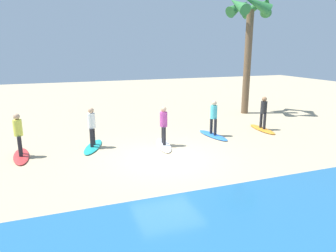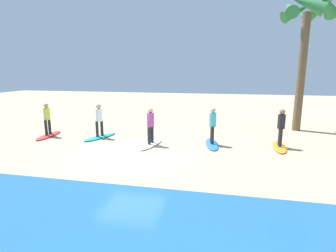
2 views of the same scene
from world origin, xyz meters
TOP-DOWN VIEW (x-y plane):
  - ground_plane at (0.00, 0.00)m, footprint 60.00×60.00m
  - surfboard_orange at (-6.09, -2.32)m, footprint 0.71×2.13m
  - surfer_orange at (-6.09, -2.32)m, footprint 0.32×0.46m
  - surfboard_blue at (-3.14, -2.15)m, footprint 0.85×2.16m
  - surfer_blue at (-3.14, -2.15)m, footprint 0.32×0.46m
  - surfboard_white at (-0.42, -1.50)m, footprint 0.91×2.16m
  - surfer_white at (-0.42, -1.50)m, footprint 0.32×0.46m
  - surfboard_teal at (2.47, -2.29)m, footprint 1.26×2.16m
  - surfer_teal at (2.47, -2.29)m, footprint 0.32×0.44m
  - surfboard_red at (5.23, -2.03)m, footprint 0.71×2.14m
  - surfer_red at (5.23, -2.03)m, footprint 0.32×0.46m
  - palm_tree at (-7.67, -6.33)m, footprint 2.88×3.03m

SIDE VIEW (x-z plane):
  - ground_plane at x=0.00m, z-range 0.00..0.00m
  - surfboard_orange at x=-6.09m, z-range 0.00..0.09m
  - surfboard_blue at x=-3.14m, z-range 0.00..0.09m
  - surfboard_white at x=-0.42m, z-range 0.00..0.09m
  - surfboard_teal at x=2.47m, z-range 0.00..0.09m
  - surfboard_red at x=5.23m, z-range 0.00..0.09m
  - surfer_orange at x=-6.09m, z-range 0.22..1.86m
  - surfer_blue at x=-3.14m, z-range 0.22..1.86m
  - surfer_white at x=-0.42m, z-range 0.22..1.86m
  - surfer_teal at x=2.47m, z-range 0.22..1.86m
  - surfer_red at x=5.23m, z-range 0.22..1.86m
  - palm_tree at x=-7.67m, z-range 2.21..9.51m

